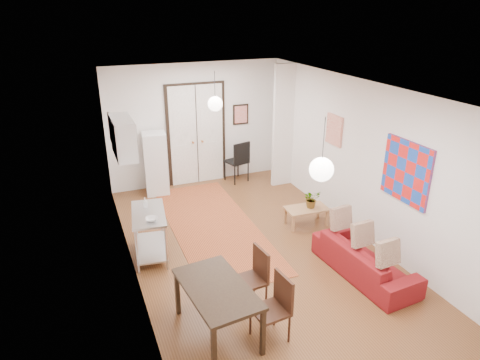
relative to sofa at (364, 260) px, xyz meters
name	(u,v)px	position (x,y,z in m)	size (l,w,h in m)	color
floor	(253,249)	(-1.35, 1.39, -0.28)	(7.00, 7.00, 0.00)	brown
ceiling	(256,88)	(-1.35, 1.39, 2.62)	(4.20, 7.00, 0.02)	white
wall_back	(196,125)	(-1.35, 4.89, 1.17)	(4.20, 0.02, 2.90)	white
wall_front	(397,296)	(-1.35, -2.11, 1.17)	(4.20, 0.02, 2.90)	white
wall_left	(128,193)	(-3.45, 1.39, 1.17)	(0.02, 7.00, 2.90)	white
wall_right	(358,159)	(0.75, 1.39, 1.17)	(0.02, 7.00, 2.90)	white
double_doors	(197,135)	(-1.35, 4.84, 0.92)	(1.44, 0.06, 2.50)	white
stub_partition	(283,127)	(0.50, 3.94, 1.17)	(0.50, 0.10, 2.90)	white
wall_cabinet	(123,137)	(-3.27, 2.89, 1.62)	(0.35, 1.00, 0.70)	silver
painting_popart	(406,172)	(0.72, 0.14, 1.37)	(0.05, 1.00, 1.00)	red
painting_abstract	(334,130)	(0.72, 2.19, 1.52)	(0.05, 0.50, 0.60)	white
poster_back	(241,114)	(-0.20, 4.86, 1.32)	(0.40, 0.03, 0.50)	red
print_left	(111,128)	(-3.42, 3.39, 1.67)	(0.03, 0.44, 0.54)	#A77245
pendant_back	(215,104)	(-1.35, 3.39, 1.97)	(0.30, 0.30, 0.80)	white
pendant_front	(321,169)	(-1.35, -0.61, 1.97)	(0.30, 0.30, 0.80)	white
kilim_rug	(213,226)	(-1.76, 2.48, -0.27)	(1.59, 4.25, 0.01)	#AA542A
sofa	(364,260)	(0.00, 0.00, 0.00)	(1.89, 0.74, 0.55)	maroon
coffee_table	(306,210)	(-0.01, 1.85, 0.04)	(0.86, 0.51, 0.37)	#AC7F51
potted_plant	(312,199)	(0.09, 1.85, 0.27)	(0.32, 0.28, 0.36)	#32652D
kitchen_counter	(150,229)	(-3.10, 1.86, 0.25)	(0.69, 1.16, 0.84)	#BABDBF
bowl	(152,219)	(-3.10, 1.56, 0.59)	(0.20, 0.20, 0.05)	silver
soap_bottle	(145,202)	(-3.10, 2.11, 0.65)	(0.08, 0.08, 0.17)	teal
fridge	(156,163)	(-2.44, 4.54, 0.45)	(0.51, 0.51, 1.45)	white
dining_table	(217,292)	(-2.65, -0.39, 0.38)	(0.89, 1.40, 0.74)	black
dining_chair_near	(246,272)	(-2.05, 0.05, 0.25)	(0.48, 0.64, 0.91)	#361B11
dining_chair_far	(267,301)	(-2.05, -0.65, 0.25)	(0.48, 0.64, 0.91)	#361B11
black_side_chair	(235,156)	(-0.45, 4.64, 0.34)	(0.59, 0.59, 1.04)	black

